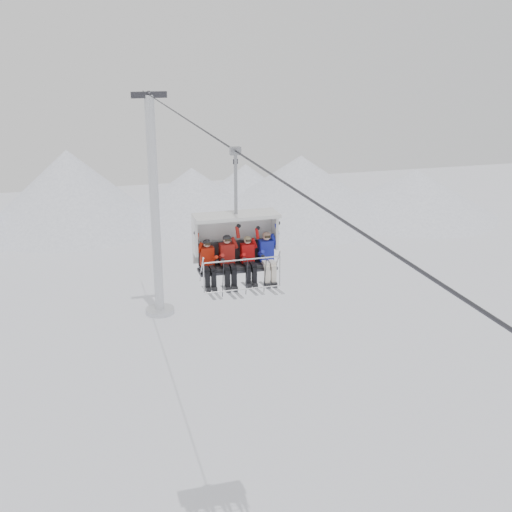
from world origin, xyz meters
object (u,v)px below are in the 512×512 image
object	(u,v)px
skier_center_left	(228,259)
skier_far_right	(267,255)
chairlift_carrier	(235,240)
skier_center_right	(248,258)
skier_far_left	(208,262)
lift_tower_right	(156,224)

from	to	relation	value
skier_center_left	skier_far_right	bearing A→B (deg)	0.00
chairlift_carrier	skier_center_right	world-z (taller)	chairlift_carrier
skier_center_left	skier_center_right	xyz separation A→B (m)	(0.61, -0.01, -0.04)
chairlift_carrier	skier_far_left	world-z (taller)	chairlift_carrier
lift_tower_right	chairlift_carrier	distance (m)	20.38
chairlift_carrier	skier_center_right	xyz separation A→B (m)	(0.31, -0.31, -0.51)
chairlift_carrier	skier_center_right	distance (m)	0.67
skier_far_right	skier_far_left	bearing A→B (deg)	-179.65
chairlift_carrier	skier_center_left	xyz separation A→B (m)	(-0.30, -0.30, -0.47)
skier_far_right	lift_tower_right	bearing A→B (deg)	92.53
lift_tower_right	chairlift_carrier	size ratio (longest dim) A/B	3.38
lift_tower_right	skier_far_right	size ratio (longest dim) A/B	7.99
chairlift_carrier	skier_far_left	bearing A→B (deg)	-160.45
skier_far_left	skier_center_left	distance (m)	0.59
lift_tower_right	chairlift_carrier	bearing A→B (deg)	-90.00
skier_far_left	skier_center_right	bearing A→B (deg)	0.00
lift_tower_right	skier_center_left	distance (m)	20.57
lift_tower_right	chairlift_carrier	world-z (taller)	lift_tower_right
skier_far_left	skier_center_right	world-z (taller)	same
lift_tower_right	skier_center_left	xyz separation A→B (m)	(-0.30, -20.08, 4.44)
skier_center_left	skier_far_right	distance (m)	1.19
lift_tower_right	skier_center_left	bearing A→B (deg)	-90.86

